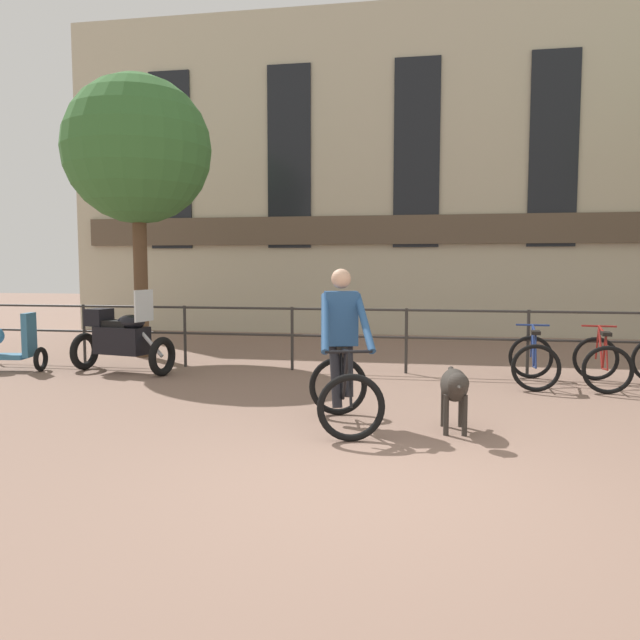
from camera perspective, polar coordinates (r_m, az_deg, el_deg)
ground_plane at (r=5.13m, az=5.59°, el=-14.78°), size 60.00×60.00×0.00m
canal_railing at (r=10.07m, az=7.90°, el=-0.87°), size 15.05×0.05×1.05m
building_facade at (r=15.97m, az=8.84°, el=13.16°), size 18.00×0.72×8.05m
cyclist_with_bike at (r=6.79m, az=2.09°, el=-3.22°), size 0.96×1.31×1.70m
dog at (r=6.63m, az=12.23°, el=-5.98°), size 0.32×1.00×0.69m
parked_motorcycle at (r=10.54m, az=-17.73°, el=-1.60°), size 1.77×0.96×1.35m
parked_bicycle_near_lamp at (r=9.58m, az=18.92°, el=-3.51°), size 0.75×1.16×0.86m
parked_bicycle_mid_left at (r=9.77m, az=24.34°, el=-3.53°), size 0.77×1.17×0.86m
parked_scooter at (r=11.49m, az=-27.07°, el=-1.90°), size 1.32×0.56×0.96m
tree_canalside_left at (r=12.41m, az=-16.34°, el=14.60°), size 2.71×2.71×5.22m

